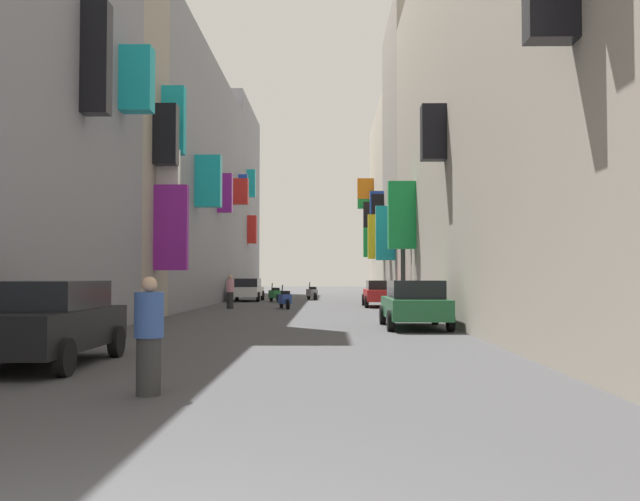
{
  "coord_description": "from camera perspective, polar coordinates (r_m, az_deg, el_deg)",
  "views": [
    {
      "loc": [
        1.26,
        -3.5,
        1.55
      ],
      "look_at": [
        0.82,
        33.07,
        2.88
      ],
      "focal_mm": 39.52,
      "sensor_mm": 36.0,
      "label": 1
    }
  ],
  "objects": [
    {
      "name": "pedestrian_crossing",
      "position": [
        33.73,
        -7.29,
        -3.33
      ],
      "size": [
        0.51,
        0.51,
        1.62
      ],
      "color": "#282828",
      "rests_on": "ground"
    },
    {
      "name": "parked_car_black",
      "position": [
        13.2,
        -21.5,
        -5.33
      ],
      "size": [
        1.97,
        4.02,
        1.47
      ],
      "color": "black",
      "rests_on": "ground"
    },
    {
      "name": "parked_car_red",
      "position": [
        35.78,
        5.0,
        -3.41
      ],
      "size": [
        1.83,
        4.2,
        1.33
      ],
      "color": "#B21E1E",
      "rests_on": "ground"
    },
    {
      "name": "scooter_blue",
      "position": [
        33.47,
        -2.88,
        -3.94
      ],
      "size": [
        0.73,
        1.79,
        1.13
      ],
      "color": "#2D4CAD",
      "rests_on": "ground"
    },
    {
      "name": "traffic_light_near_corner",
      "position": [
        32.48,
        6.65,
        0.24
      ],
      "size": [
        0.26,
        0.34,
        4.19
      ],
      "color": "#2D2D2D",
      "rests_on": "ground"
    },
    {
      "name": "scooter_green",
      "position": [
        42.32,
        -3.69,
        -3.55
      ],
      "size": [
        0.83,
        1.86,
        1.13
      ],
      "color": "#287F3D",
      "rests_on": "ground"
    },
    {
      "name": "parked_car_white",
      "position": [
        44.15,
        -5.9,
        -3.12
      ],
      "size": [
        1.83,
        4.44,
        1.39
      ],
      "color": "white",
      "rests_on": "ground"
    },
    {
      "name": "building_left_mid_c",
      "position": [
        58.17,
        -8.48,
        3.94
      ],
      "size": [
        6.68,
        12.77,
        15.26
      ],
      "color": "gray",
      "rests_on": "ground"
    },
    {
      "name": "parked_car_green",
      "position": [
        21.3,
        7.65,
        -4.22
      ],
      "size": [
        1.85,
        4.35,
        1.42
      ],
      "color": "#236638",
      "rests_on": "ground"
    },
    {
      "name": "pedestrian_near_left",
      "position": [
        9.5,
        -13.69,
        -6.78
      ],
      "size": [
        0.54,
        0.54,
        1.55
      ],
      "color": "#323232",
      "rests_on": "ground"
    },
    {
      "name": "traffic_light_far_corner",
      "position": [
        31.12,
        6.81,
        0.43
      ],
      "size": [
        0.26,
        0.34,
        4.26
      ],
      "color": "#2D2D2D",
      "rests_on": "ground"
    },
    {
      "name": "building_left_mid_b",
      "position": [
        40.45,
        -12.59,
        5.42
      ],
      "size": [
        7.21,
        23.41,
        13.58
      ],
      "color": "gray",
      "rests_on": "ground"
    },
    {
      "name": "building_left_mid_a",
      "position": [
        28.07,
        -19.07,
        13.83
      ],
      "size": [
        7.2,
        3.86,
        18.49
      ],
      "color": "#9E9384",
      "rests_on": "ground"
    },
    {
      "name": "building_right_mid_b",
      "position": [
        56.69,
        7.53,
        3.68
      ],
      "size": [
        7.35,
        15.01,
        14.43
      ],
      "color": "#BCB29E",
      "rests_on": "ground"
    },
    {
      "name": "scooter_silver",
      "position": [
        45.75,
        -0.66,
        -3.44
      ],
      "size": [
        0.79,
        1.9,
        1.13
      ],
      "color": "#ADADB2",
      "rests_on": "ground"
    },
    {
      "name": "building_right_near",
      "position": [
        22.63,
        18.48,
        13.22
      ],
      "size": [
        7.18,
        34.56,
        14.97
      ],
      "color": "#9E9384",
      "rests_on": "ground"
    },
    {
      "name": "ground_plane",
      "position": [
        33.56,
        -1.46,
        -4.73
      ],
      "size": [
        140.0,
        140.0,
        0.0
      ],
      "primitive_type": "plane",
      "color": "#424244"
    },
    {
      "name": "building_right_mid_a",
      "position": [
        44.4,
        9.47,
        7.32
      ],
      "size": [
        7.37,
        10.43,
        17.61
      ],
      "color": "gray",
      "rests_on": "ground"
    }
  ]
}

